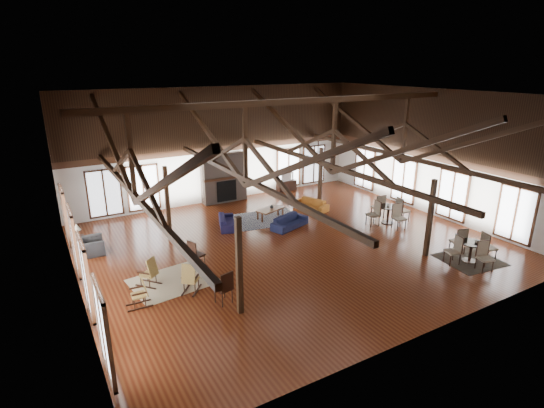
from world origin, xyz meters
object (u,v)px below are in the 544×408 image
sofa_navy_left (227,221)px  tv_console (286,186)px  sofa_navy_front (290,222)px  armchair (92,246)px  coffee_table (270,210)px  cafe_table_far (388,211)px  sofa_orange (311,204)px  cafe_table_near (471,248)px

sofa_navy_left → tv_console: tv_console is taller
sofa_navy_front → armchair: bearing=150.6°
armchair → tv_console: size_ratio=0.85×
coffee_table → tv_console: (3.22, 3.73, -0.17)m
sofa_navy_left → armchair: bearing=109.6°
coffee_table → cafe_table_far: (4.48, -3.20, 0.12)m
coffee_table → sofa_navy_left: bearing=158.5°
sofa_navy_left → sofa_navy_front: bearing=-102.0°
sofa_orange → armchair: 10.45m
sofa_orange → cafe_table_far: bearing=11.5°
sofa_navy_front → sofa_orange: size_ratio=1.04×
sofa_navy_front → armchair: armchair is taller
armchair → tv_console: bearing=-68.7°
armchair → cafe_table_near: 14.49m
armchair → cafe_table_near: size_ratio=0.47×
sofa_navy_left → cafe_table_near: (6.44, -7.81, 0.28)m
sofa_navy_front → cafe_table_near: cafe_table_near is taller
cafe_table_far → cafe_table_near: bearing=-93.1°
cafe_table_near → tv_console: bearing=95.1°
sofa_orange → armchair: armchair is taller
armchair → cafe_table_far: size_ratio=0.44×
coffee_table → cafe_table_far: bearing=-54.5°
sofa_navy_left → coffee_table: coffee_table is taller
sofa_navy_left → sofa_orange: bearing=-69.1°
cafe_table_far → tv_console: cafe_table_far is taller
sofa_navy_front → cafe_table_far: 4.64m
sofa_navy_left → tv_console: size_ratio=1.52×
cafe_table_near → sofa_navy_front: bearing=122.5°
sofa_navy_front → sofa_navy_left: size_ratio=1.07×
tv_console → sofa_orange: bearing=-101.6°
tv_console → cafe_table_far: bearing=-79.7°
sofa_navy_left → sofa_orange: (4.70, 0.11, 0.01)m
cafe_table_far → tv_console: size_ratio=1.93×
cafe_table_far → tv_console: bearing=100.3°
sofa_navy_front → cafe_table_far: size_ratio=0.84×
coffee_table → cafe_table_near: (4.24, -7.72, 0.08)m
coffee_table → sofa_orange: bearing=-14.4°
sofa_orange → sofa_navy_left: bearing=-107.5°
sofa_navy_left → sofa_orange: sofa_orange is taller
coffee_table → cafe_table_near: bearing=-80.2°
coffee_table → cafe_table_far: size_ratio=0.67×
coffee_table → tv_console: bearing=30.2°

